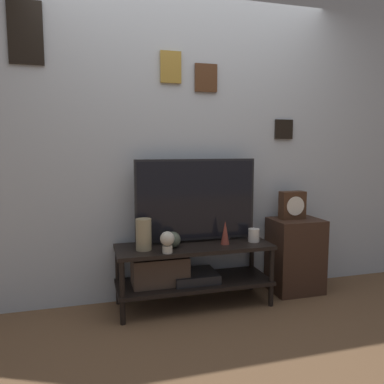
# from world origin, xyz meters

# --- Properties ---
(ground_plane) EXTENTS (12.00, 12.00, 0.00)m
(ground_plane) POSITION_xyz_m (0.00, 0.00, 0.00)
(ground_plane) COLOR brown
(wall_back) EXTENTS (6.40, 0.08, 2.70)m
(wall_back) POSITION_xyz_m (-0.00, 0.53, 1.35)
(wall_back) COLOR #B2BCC6
(wall_back) RESTS_ON ground_plane
(media_console) EXTENTS (1.24, 0.44, 0.50)m
(media_console) POSITION_xyz_m (-0.10, 0.26, 0.31)
(media_console) COLOR black
(media_console) RESTS_ON ground_plane
(television) EXTENTS (1.00, 0.05, 0.68)m
(television) POSITION_xyz_m (0.04, 0.35, 0.85)
(television) COLOR black
(television) RESTS_ON media_console
(vase_round_glass) EXTENTS (0.12, 0.12, 0.12)m
(vase_round_glass) POSITION_xyz_m (-0.18, 0.23, 0.56)
(vase_round_glass) COLOR #4C5647
(vase_round_glass) RESTS_ON media_console
(vase_slim_bronze) EXTENTS (0.07, 0.07, 0.19)m
(vase_slim_bronze) POSITION_xyz_m (0.25, 0.22, 0.59)
(vase_slim_bronze) COLOR brown
(vase_slim_bronze) RESTS_ON media_console
(vase_tall_ceramic) EXTENTS (0.12, 0.12, 0.24)m
(vase_tall_ceramic) POSITION_xyz_m (-0.41, 0.22, 0.62)
(vase_tall_ceramic) COLOR tan
(vase_tall_ceramic) RESTS_ON media_console
(candle_jar) EXTENTS (0.09, 0.09, 0.11)m
(candle_jar) POSITION_xyz_m (0.50, 0.23, 0.55)
(candle_jar) COLOR silver
(candle_jar) RESTS_ON media_console
(decorative_bust) EXTENTS (0.11, 0.11, 0.16)m
(decorative_bust) POSITION_xyz_m (-0.25, 0.10, 0.59)
(decorative_bust) COLOR beige
(decorative_bust) RESTS_ON media_console
(side_table) EXTENTS (0.43, 0.34, 0.65)m
(side_table) POSITION_xyz_m (0.95, 0.30, 0.33)
(side_table) COLOR #382319
(side_table) RESTS_ON ground_plane
(mantel_clock) EXTENTS (0.22, 0.11, 0.24)m
(mantel_clock) POSITION_xyz_m (0.92, 0.33, 0.77)
(mantel_clock) COLOR #422819
(mantel_clock) RESTS_ON side_table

